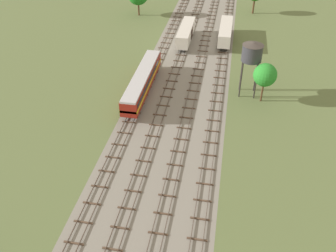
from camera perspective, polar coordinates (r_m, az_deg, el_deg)
ground_plane at (r=72.36m, az=2.47°, el=7.03°), size 480.00×480.00×0.00m
ballast_bed at (r=72.36m, az=2.47°, el=7.04°), size 17.75×176.00×0.01m
track_far_left at (r=74.25m, az=-2.72°, el=7.95°), size 2.40×126.00×0.29m
track_left at (r=73.46m, az=0.80°, el=7.66°), size 2.40×126.00×0.29m
track_centre_left at (r=72.94m, az=4.38°, el=7.33°), size 2.40×126.00×0.29m
track_centre at (r=72.71m, az=7.99°, el=6.97°), size 2.40×126.00×0.29m
diesel_railcar_far_left_nearest at (r=67.32m, az=-4.03°, el=7.11°), size 2.96×20.50×3.80m
freight_boxcar_left_near at (r=88.53m, az=2.82°, el=14.43°), size 2.87×14.00×3.60m
freight_boxcar_centre_mid at (r=90.05m, az=9.00°, el=14.42°), size 2.87×14.00×3.60m
water_tower at (r=65.99m, az=13.05°, el=11.15°), size 3.73×3.73×10.15m
lineside_tree_1 at (r=65.59m, az=14.96°, el=7.71°), size 4.09×4.09×7.31m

